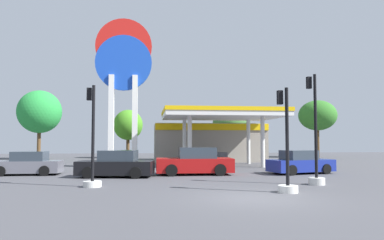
{
  "coord_description": "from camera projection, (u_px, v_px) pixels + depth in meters",
  "views": [
    {
      "loc": [
        -3.86,
        -12.83,
        2.1
      ],
      "look_at": [
        -0.91,
        11.9,
        3.47
      ],
      "focal_mm": 33.81,
      "sensor_mm": 36.0,
      "label": 1
    }
  ],
  "objects": [
    {
      "name": "ground_plane",
      "position": [
        256.0,
        198.0,
        13.06
      ],
      "size": [
        90.0,
        90.0,
        0.0
      ],
      "primitive_type": "plane",
      "color": "#47474C",
      "rests_on": "ground"
    },
    {
      "name": "gas_station",
      "position": [
        209.0,
        139.0,
        35.41
      ],
      "size": [
        10.61,
        14.12,
        4.53
      ],
      "color": "gray",
      "rests_on": "ground"
    },
    {
      "name": "station_pole_sign",
      "position": [
        124.0,
        72.0,
        28.0
      ],
      "size": [
        4.35,
        0.56,
        11.57
      ],
      "color": "white",
      "rests_on": "ground"
    },
    {
      "name": "car_0",
      "position": [
        116.0,
        165.0,
        20.46
      ],
      "size": [
        4.44,
        2.4,
        1.51
      ],
      "color": "black",
      "rests_on": "ground"
    },
    {
      "name": "car_1",
      "position": [
        300.0,
        163.0,
        22.56
      ],
      "size": [
        4.35,
        2.61,
        1.46
      ],
      "color": "black",
      "rests_on": "ground"
    },
    {
      "name": "car_2",
      "position": [
        195.0,
        162.0,
        21.89
      ],
      "size": [
        4.65,
        2.19,
        1.65
      ],
      "color": "black",
      "rests_on": "ground"
    },
    {
      "name": "car_3",
      "position": [
        28.0,
        164.0,
        21.74
      ],
      "size": [
        3.94,
        1.81,
        1.41
      ],
      "color": "black",
      "rests_on": "ground"
    },
    {
      "name": "traffic_signal_0",
      "position": [
        287.0,
        164.0,
        14.49
      ],
      "size": [
        0.8,
        0.8,
        4.22
      ],
      "color": "silver",
      "rests_on": "ground"
    },
    {
      "name": "traffic_signal_1",
      "position": [
        315.0,
        154.0,
        17.01
      ],
      "size": [
        0.75,
        0.75,
        5.22
      ],
      "color": "silver",
      "rests_on": "ground"
    },
    {
      "name": "traffic_signal_2",
      "position": [
        92.0,
        158.0,
        16.21
      ],
      "size": [
        0.81,
        0.81,
        4.58
      ],
      "color": "silver",
      "rests_on": "ground"
    },
    {
      "name": "tree_0",
      "position": [
        40.0,
        112.0,
        38.88
      ],
      "size": [
        4.59,
        4.59,
        7.43
      ],
      "color": "brown",
      "rests_on": "ground"
    },
    {
      "name": "tree_1",
      "position": [
        128.0,
        125.0,
        41.8
      ],
      "size": [
        3.37,
        3.37,
        5.59
      ],
      "color": "brown",
      "rests_on": "ground"
    },
    {
      "name": "tree_2",
      "position": [
        231.0,
        123.0,
        43.18
      ],
      "size": [
        4.49,
        4.49,
        6.02
      ],
      "color": "brown",
      "rests_on": "ground"
    },
    {
      "name": "tree_3",
      "position": [
        318.0,
        116.0,
        43.4
      ],
      "size": [
        4.49,
        4.49,
        6.86
      ],
      "color": "brown",
      "rests_on": "ground"
    }
  ]
}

